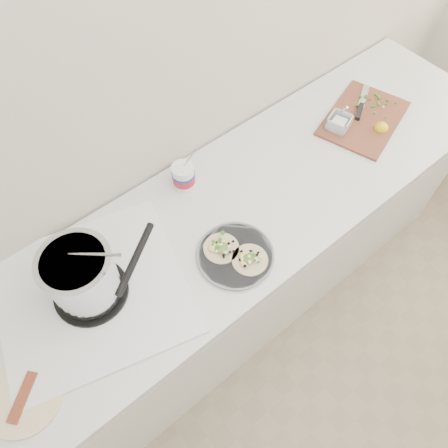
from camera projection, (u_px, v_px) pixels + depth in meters
counter at (243, 254)px, 2.05m from camera, size 2.44×0.66×0.90m
stove at (85, 282)px, 1.38m from camera, size 0.73×0.70×0.29m
taco_plate at (235, 254)px, 1.52m from camera, size 0.27×0.27×0.04m
tub at (184, 174)px, 1.65m from camera, size 0.09×0.09×0.20m
cutboard at (362, 116)px, 1.89m from camera, size 0.47×0.40×0.07m
bacon_plate at (24, 398)px, 1.27m from camera, size 0.23×0.23×0.02m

